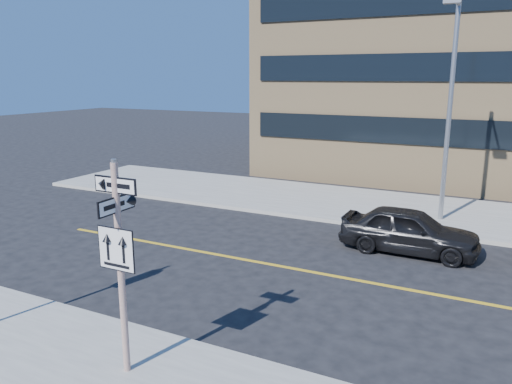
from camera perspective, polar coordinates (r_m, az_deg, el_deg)
The scene contains 5 objects.
ground at distance 12.15m, azimuth -6.46°, elevation -14.42°, with size 120.00×120.00×0.00m, color black.
sign_pole at distance 9.36m, azimuth -15.34°, elevation -7.14°, with size 0.92×0.92×4.06m.
parked_car_a at distance 16.89m, azimuth 17.10°, elevation -4.20°, with size 4.35×1.75×1.48m, color black.
streetlight_a at distance 19.83m, azimuth 21.28°, elevation 9.80°, with size 0.55×2.25×8.00m.
building_brick at distance 34.36m, azimuth 21.01°, elevation 17.98°, with size 18.00×18.00×18.00m, color tan.
Camera 1 is at (6.00, -8.96, 5.60)m, focal length 35.00 mm.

